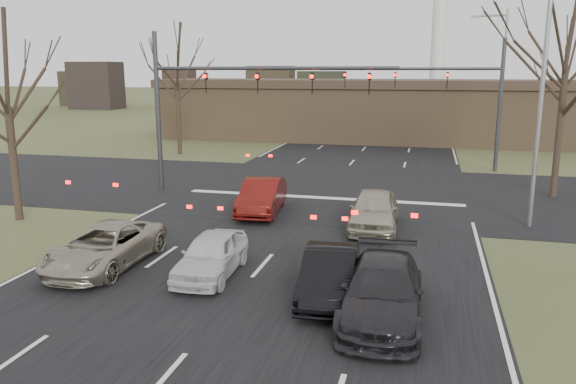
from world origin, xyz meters
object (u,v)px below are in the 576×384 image
mast_arm_far (452,89)px  car_white_sedan (211,255)px  streetlight_right_far (500,78)px  mast_arm_near (218,92)px  car_charcoal_sedan (382,291)px  streetlight_right_near (537,84)px  car_red_ahead (262,196)px  car_black_hatch (330,274)px  building (396,110)px  car_silver_ahead (374,210)px  car_silver_suv (105,247)px

mast_arm_far → car_white_sedan: mast_arm_far is taller
mast_arm_far → streetlight_right_far: streetlight_right_far is taller
mast_arm_near → mast_arm_far: 15.17m
mast_arm_near → streetlight_right_far: streetlight_right_far is taller
car_charcoal_sedan → streetlight_right_near: bearing=62.7°
mast_arm_far → car_charcoal_sedan: 23.44m
mast_arm_far → car_red_ahead: 16.31m
streetlight_right_near → car_black_hatch: (-6.32, -8.92, -4.92)m
car_red_ahead → building: bearing=75.8°
car_white_sedan → streetlight_right_near: bearing=36.2°
mast_arm_far → car_silver_ahead: (-3.18, -14.82, -4.25)m
mast_arm_near → car_black_hatch: mast_arm_near is taller
car_black_hatch → car_red_ahead: 9.59m
building → mast_arm_near: mast_arm_near is taller
mast_arm_near → mast_arm_far: (11.41, 10.00, -0.06)m
car_silver_ahead → mast_arm_far: bearing=75.9°
car_black_hatch → car_silver_ahead: (0.50, 7.10, 0.10)m
mast_arm_far → car_white_sedan: 22.85m
car_charcoal_sedan → car_red_ahead: 11.22m
car_silver_suv → mast_arm_far: bearing=62.6°
building → car_red_ahead: (-3.99, -28.45, -1.92)m
mast_arm_far → car_black_hatch: mast_arm_far is taller
car_red_ahead → streetlight_right_far: bearing=50.8°
building → car_silver_suv: 36.95m
car_black_hatch → mast_arm_far: bearing=76.5°
mast_arm_far → car_silver_ahead: 15.74m
building → car_black_hatch: 36.98m
mast_arm_far → car_red_ahead: bearing=-121.3°
streetlight_right_near → streetlight_right_far: size_ratio=1.00×
mast_arm_far → car_red_ahead: size_ratio=2.47×
car_black_hatch → car_silver_ahead: bearing=82.0°
streetlight_right_far → car_black_hatch: bearing=-104.7°
streetlight_right_far → streetlight_right_near: bearing=-91.7°
mast_arm_far → car_silver_suv: mast_arm_far is taller
streetlight_right_near → car_silver_ahead: 7.77m
mast_arm_near → car_charcoal_sedan: (9.23, -12.94, -4.37)m
building → car_black_hatch: size_ratio=10.43×
streetlight_right_near → car_silver_suv: streetlight_right_near is taller
car_white_sedan → car_silver_ahead: size_ratio=0.85×
car_silver_suv → car_black_hatch: (7.31, -0.65, 0.00)m
mast_arm_far → car_black_hatch: (-3.68, -21.92, -4.35)m
car_white_sedan → mast_arm_far: bearing=67.9°
mast_arm_near → streetlight_right_near: size_ratio=1.21×
car_red_ahead → car_white_sedan: bearing=-90.9°
car_silver_ahead → mast_arm_near: bearing=147.6°
mast_arm_far → car_silver_ahead: mast_arm_far is taller
car_white_sedan → building: bearing=82.1°
mast_arm_near → car_silver_ahead: mast_arm_near is taller
building → car_black_hatch: (0.50, -36.92, -2.00)m
car_charcoal_sedan → car_silver_ahead: bearing=95.6°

